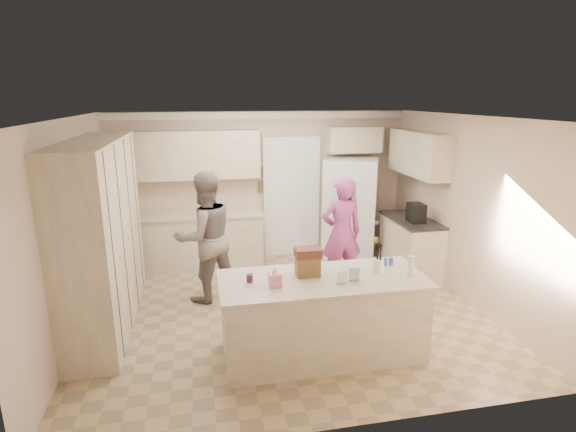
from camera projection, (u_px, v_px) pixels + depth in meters
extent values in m
cube|color=tan|center=(286.00, 311.00, 6.15)|extent=(5.20, 4.60, 0.02)
cube|color=white|center=(286.00, 116.00, 5.47)|extent=(5.20, 4.60, 0.02)
cube|color=beige|center=(261.00, 186.00, 8.00)|extent=(5.20, 0.02, 2.60)
cube|color=beige|center=(341.00, 294.00, 3.63)|extent=(5.20, 0.02, 2.60)
cube|color=beige|center=(70.00, 231.00, 5.31)|extent=(0.02, 4.60, 2.60)
cube|color=beige|center=(468.00, 210.00, 6.31)|extent=(0.02, 4.60, 2.60)
cube|color=white|center=(260.00, 115.00, 7.63)|extent=(5.20, 0.08, 0.12)
cube|color=beige|center=(102.00, 235.00, 5.60)|extent=(0.60, 2.60, 2.35)
cube|color=beige|center=(198.00, 241.00, 7.71)|extent=(2.20, 0.60, 0.88)
cube|color=beige|center=(196.00, 215.00, 7.58)|extent=(2.24, 0.63, 0.04)
cube|color=beige|center=(193.00, 155.00, 7.45)|extent=(2.20, 0.35, 0.80)
cube|color=black|center=(291.00, 198.00, 8.14)|extent=(0.90, 0.06, 2.10)
cube|color=white|center=(292.00, 199.00, 8.11)|extent=(1.02, 0.03, 2.22)
cube|color=brown|center=(262.00, 172.00, 7.90)|extent=(0.15, 0.02, 0.20)
cube|color=brown|center=(262.00, 187.00, 7.97)|extent=(0.15, 0.02, 0.20)
cube|color=white|center=(350.00, 210.00, 7.95)|extent=(1.11, 1.00, 1.80)
cube|color=gray|center=(357.00, 215.00, 7.61)|extent=(0.02, 0.02, 1.78)
cube|color=black|center=(345.00, 201.00, 7.49)|extent=(0.22, 0.03, 0.35)
cylinder|color=silver|center=(355.00, 206.00, 7.55)|extent=(0.02, 0.02, 0.85)
cylinder|color=silver|center=(360.00, 206.00, 7.57)|extent=(0.02, 0.02, 0.85)
cube|color=beige|center=(354.00, 140.00, 7.93)|extent=(0.95, 0.35, 0.45)
cube|color=beige|center=(410.00, 246.00, 7.42)|extent=(0.60, 1.20, 0.88)
cube|color=#2D2B28|center=(412.00, 220.00, 7.30)|extent=(0.63, 1.24, 0.04)
cube|color=beige|center=(419.00, 153.00, 7.24)|extent=(0.35, 1.50, 0.70)
cube|color=black|center=(416.00, 213.00, 7.06)|extent=(0.22, 0.28, 0.30)
cube|color=beige|center=(322.00, 318.00, 5.03)|extent=(2.20, 0.90, 0.88)
cube|color=beige|center=(323.00, 280.00, 4.91)|extent=(2.28, 0.96, 0.05)
cylinder|color=white|center=(378.00, 266.00, 5.06)|extent=(0.13, 0.13, 0.15)
cube|color=pink|center=(275.00, 279.00, 4.69)|extent=(0.13, 0.13, 0.14)
cone|color=white|center=(275.00, 270.00, 4.66)|extent=(0.08, 0.08, 0.08)
cube|color=brown|center=(308.00, 266.00, 4.94)|extent=(0.26, 0.18, 0.22)
cube|color=#592D1E|center=(308.00, 252.00, 4.90)|extent=(0.28, 0.20, 0.10)
cylinder|color=#59263F|center=(250.00, 278.00, 4.79)|extent=(0.07, 0.07, 0.09)
cube|color=white|center=(342.00, 277.00, 4.72)|extent=(0.12, 0.06, 0.16)
cube|color=silver|center=(354.00, 274.00, 4.80)|extent=(0.12, 0.05, 0.16)
cylinder|color=silver|center=(411.00, 266.00, 4.91)|extent=(0.07, 0.07, 0.24)
cylinder|color=#3956B5|center=(386.00, 262.00, 5.26)|extent=(0.05, 0.05, 0.09)
cylinder|color=#3956B5|center=(391.00, 261.00, 5.27)|extent=(0.05, 0.05, 0.09)
imported|color=gray|center=(205.00, 237.00, 6.30)|extent=(1.10, 1.00, 1.86)
imported|color=#C248A5|center=(341.00, 234.00, 6.69)|extent=(0.63, 0.42, 1.72)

